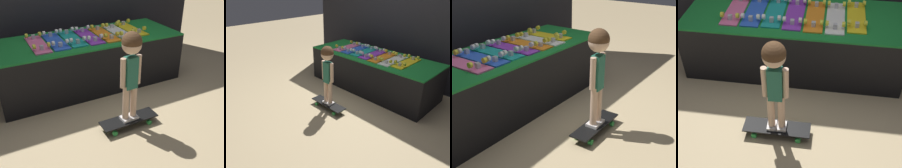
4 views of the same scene
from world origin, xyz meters
TOP-DOWN VIEW (x-y plane):
  - ground_plane at (0.00, 0.00)m, footprint 16.00×16.00m
  - display_rack at (0.00, 0.59)m, footprint 2.36×0.90m
  - skateboard_pink_on_rack at (-0.65, 0.58)m, footprint 0.19×0.64m
  - skateboard_blue_on_rack at (-0.43, 0.59)m, footprint 0.19×0.64m
  - skateboard_teal_on_rack at (-0.22, 0.60)m, footprint 0.19×0.64m
  - skateboard_purple_on_rack at (0.00, 0.59)m, footprint 0.19×0.64m
  - skateboard_orange_on_rack at (0.22, 0.57)m, footprint 0.19×0.64m
  - skateboard_white_on_rack at (0.43, 0.57)m, footprint 0.19×0.64m
  - skateboard_yellow_on_rack at (0.65, 0.62)m, footprint 0.19×0.64m
  - skateboard_on_floor at (-0.02, -0.50)m, footprint 0.62×0.18m
  - child at (-0.02, -0.50)m, footprint 0.23×0.19m

SIDE VIEW (x-z plane):
  - ground_plane at x=0.00m, z-range 0.00..0.00m
  - skateboard_on_floor at x=-0.02m, z-range 0.03..0.12m
  - display_rack at x=0.00m, z-range 0.00..0.65m
  - skateboard_pink_on_rack at x=-0.65m, z-range 0.62..0.72m
  - skateboard_blue_on_rack at x=-0.43m, z-range 0.62..0.72m
  - skateboard_teal_on_rack at x=-0.22m, z-range 0.62..0.72m
  - skateboard_purple_on_rack at x=0.00m, z-range 0.62..0.72m
  - skateboard_orange_on_rack at x=0.22m, z-range 0.62..0.72m
  - skateboard_white_on_rack at x=0.43m, z-range 0.62..0.72m
  - skateboard_yellow_on_rack at x=0.65m, z-range 0.62..0.72m
  - child at x=-0.02m, z-range 0.28..1.22m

